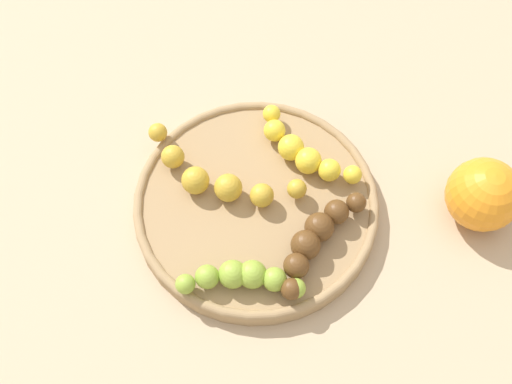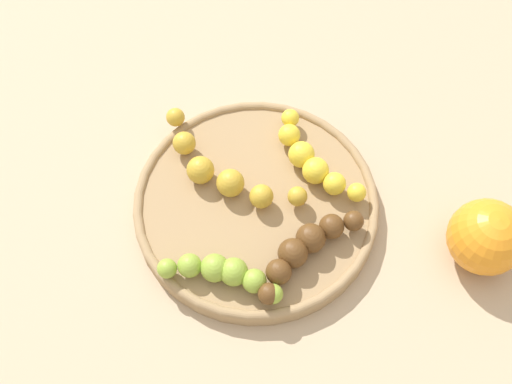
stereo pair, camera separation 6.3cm
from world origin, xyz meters
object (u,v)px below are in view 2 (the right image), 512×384
object	(u,v)px
banana_green	(222,273)
banana_yellow	(312,160)
banana_overripe	(305,249)
fruit_bowl	(256,204)
orange_fruit	(486,237)
banana_spotted	(221,170)

from	to	relation	value
banana_green	banana_yellow	bearing A→B (deg)	-21.94
banana_green	banana_overripe	world-z (taller)	banana_overripe
fruit_bowl	banana_yellow	world-z (taller)	banana_yellow
banana_yellow	banana_overripe	distance (m)	0.10
banana_yellow	orange_fruit	size ratio (longest dim) A/B	1.57
fruit_bowl	banana_overripe	size ratio (longest dim) A/B	2.02
fruit_bowl	banana_green	world-z (taller)	banana_green
banana_green	orange_fruit	size ratio (longest dim) A/B	1.60
banana_spotted	banana_overripe	world-z (taller)	same
orange_fruit	banana_spotted	bearing A→B (deg)	99.33
banana_yellow	banana_green	distance (m)	0.16
banana_yellow	banana_overripe	size ratio (longest dim) A/B	0.94
fruit_bowl	banana_overripe	bearing A→B (deg)	-115.80
fruit_bowl	banana_overripe	xyz separation A→B (m)	(-0.03, -0.07, 0.02)
fruit_bowl	banana_spotted	xyz separation A→B (m)	(0.01, 0.05, 0.02)
banana_spotted	banana_overripe	bearing A→B (deg)	80.07
banana_yellow	banana_green	bearing A→B (deg)	18.79
banana_green	banana_overripe	bearing A→B (deg)	-58.90
banana_green	orange_fruit	world-z (taller)	orange_fruit
banana_yellow	banana_spotted	bearing A→B (deg)	-27.99
banana_spotted	banana_green	bearing A→B (deg)	38.96
banana_yellow	banana_green	world-z (taller)	same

